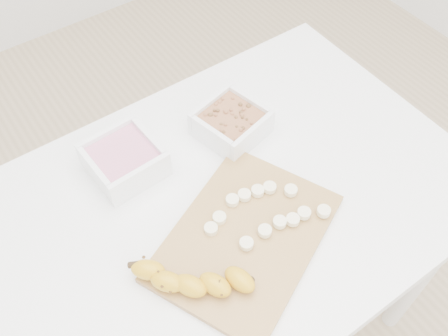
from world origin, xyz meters
TOP-DOWN VIEW (x-y plane):
  - ground at (0.00, 0.00)m, footprint 3.50×3.50m
  - table at (0.00, 0.00)m, footprint 1.00×0.70m
  - bowl_yogurt at (-0.15, 0.18)m, footprint 0.15×0.15m
  - bowl_granola at (0.10, 0.14)m, footprint 0.16×0.16m
  - cutting_board at (-0.04, -0.10)m, footprint 0.43×0.38m
  - banana at (-0.17, -0.13)m, footprint 0.18×0.21m
  - banana_slices at (0.02, -0.08)m, footprint 0.23×0.15m

SIDE VIEW (x-z plane):
  - ground at x=0.00m, z-range 0.00..0.00m
  - table at x=0.00m, z-range 0.28..1.03m
  - cutting_board at x=-0.04m, z-range 0.75..0.76m
  - banana_slices at x=0.02m, z-range 0.77..0.78m
  - bowl_granola at x=0.10m, z-range 0.75..0.81m
  - banana at x=-0.17m, z-range 0.77..0.80m
  - bowl_yogurt at x=-0.15m, z-range 0.75..0.82m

